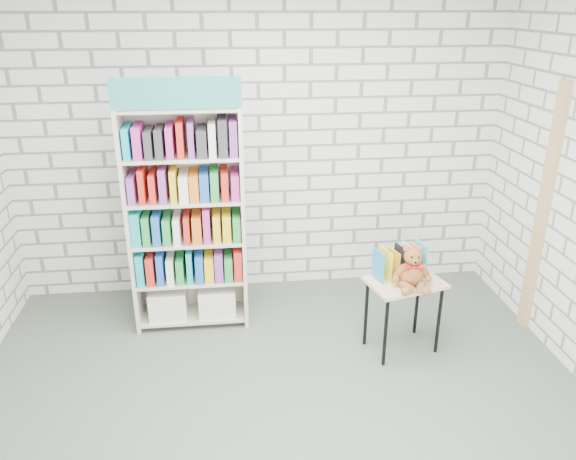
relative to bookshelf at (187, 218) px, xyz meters
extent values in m
plane|color=#4B5649|center=(0.65, -1.36, -0.97)|extent=(4.50, 4.50, 0.00)
cube|color=silver|center=(0.65, 0.64, 0.43)|extent=(4.50, 0.02, 2.80)
cube|color=beige|center=(-0.46, -0.01, -0.02)|extent=(0.03, 0.37, 1.90)
cube|color=beige|center=(0.46, -0.01, -0.02)|extent=(0.03, 0.37, 1.90)
cube|color=beige|center=(0.00, 0.17, -0.02)|extent=(0.95, 0.02, 1.90)
cube|color=teal|center=(0.00, -0.18, 1.05)|extent=(0.95, 0.02, 0.23)
cube|color=beige|center=(0.00, -0.01, -0.91)|extent=(0.89, 0.35, 0.03)
cube|color=beige|center=(0.00, -0.01, -0.55)|extent=(0.89, 0.35, 0.03)
cube|color=beige|center=(0.00, -0.01, -0.19)|extent=(0.89, 0.35, 0.03)
cube|color=beige|center=(0.00, -0.01, 0.17)|extent=(0.89, 0.35, 0.03)
cube|color=beige|center=(0.00, -0.01, 0.53)|extent=(0.89, 0.35, 0.03)
cube|color=beige|center=(0.00, -0.01, 0.91)|extent=(0.89, 0.35, 0.03)
cube|color=silver|center=(-0.21, -0.01, -0.77)|extent=(0.32, 0.31, 0.25)
cube|color=silver|center=(0.21, -0.01, -0.77)|extent=(0.32, 0.31, 0.25)
cube|color=#19A5B2|center=(0.00, -0.02, -0.41)|extent=(0.89, 0.31, 0.25)
cube|color=white|center=(0.00, -0.02, -0.05)|extent=(0.89, 0.31, 0.25)
cube|color=purple|center=(0.00, -0.02, 0.31)|extent=(0.89, 0.31, 0.25)
cube|color=#333338|center=(0.00, -0.02, 0.67)|extent=(0.89, 0.31, 0.25)
cube|color=tan|center=(1.69, -0.64, -0.37)|extent=(0.65, 0.53, 0.03)
cylinder|color=black|center=(1.50, -0.85, -0.68)|extent=(0.03, 0.03, 0.59)
cylinder|color=black|center=(1.42, -0.55, -0.68)|extent=(0.03, 0.03, 0.59)
cylinder|color=black|center=(1.96, -0.72, -0.68)|extent=(0.03, 0.03, 0.59)
cylinder|color=black|center=(1.89, -0.43, -0.68)|extent=(0.03, 0.03, 0.59)
cylinder|color=black|center=(1.50, -0.83, -0.36)|extent=(0.04, 0.04, 0.01)
cylinder|color=black|center=(1.95, -0.72, -0.36)|extent=(0.04, 0.04, 0.01)
cube|color=teal|center=(1.48, -0.59, -0.24)|extent=(0.06, 0.17, 0.24)
cube|color=yellow|center=(1.54, -0.58, -0.24)|extent=(0.06, 0.17, 0.24)
cube|color=gold|center=(1.61, -0.56, -0.24)|extent=(0.06, 0.17, 0.24)
cube|color=black|center=(1.67, -0.55, -0.24)|extent=(0.06, 0.17, 0.24)
cube|color=silver|center=(1.73, -0.53, -0.24)|extent=(0.06, 0.17, 0.24)
cube|color=orange|center=(1.79, -0.51, -0.24)|extent=(0.06, 0.17, 0.24)
cube|color=#37B4CF|center=(1.86, -0.50, -0.24)|extent=(0.06, 0.17, 0.24)
ellipsoid|color=brown|center=(1.71, -0.70, -0.26)|extent=(0.19, 0.17, 0.19)
sphere|color=brown|center=(1.71, -0.71, -0.11)|extent=(0.14, 0.14, 0.14)
sphere|color=brown|center=(1.66, -0.69, -0.06)|extent=(0.05, 0.05, 0.05)
sphere|color=brown|center=(1.76, -0.70, -0.06)|extent=(0.05, 0.05, 0.05)
sphere|color=brown|center=(1.71, -0.76, -0.13)|extent=(0.06, 0.06, 0.06)
sphere|color=black|center=(1.68, -0.76, -0.09)|extent=(0.02, 0.02, 0.02)
sphere|color=black|center=(1.73, -0.77, -0.09)|extent=(0.02, 0.02, 0.02)
sphere|color=black|center=(1.70, -0.79, -0.13)|extent=(0.02, 0.02, 0.02)
cylinder|color=brown|center=(1.61, -0.71, -0.23)|extent=(0.10, 0.08, 0.14)
cylinder|color=brown|center=(1.81, -0.73, -0.23)|extent=(0.10, 0.08, 0.14)
sphere|color=brown|center=(1.58, -0.72, -0.29)|extent=(0.06, 0.06, 0.06)
sphere|color=brown|center=(1.83, -0.75, -0.29)|extent=(0.06, 0.06, 0.06)
cylinder|color=brown|center=(1.65, -0.80, -0.32)|extent=(0.09, 0.16, 0.08)
cylinder|color=brown|center=(1.76, -0.80, -0.32)|extent=(0.11, 0.16, 0.08)
sphere|color=brown|center=(1.62, -0.86, -0.33)|extent=(0.07, 0.07, 0.07)
sphere|color=brown|center=(1.78, -0.87, -0.33)|extent=(0.07, 0.07, 0.07)
cone|color=red|center=(1.67, -0.76, -0.18)|extent=(0.06, 0.06, 0.05)
cone|color=red|center=(1.74, -0.76, -0.18)|extent=(0.06, 0.06, 0.05)
sphere|color=red|center=(1.71, -0.76, -0.18)|extent=(0.03, 0.03, 0.03)
cube|color=tan|center=(2.88, -0.41, 0.08)|extent=(0.05, 0.12, 2.10)
camera|label=1|loc=(0.33, -4.40, 1.67)|focal=35.00mm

